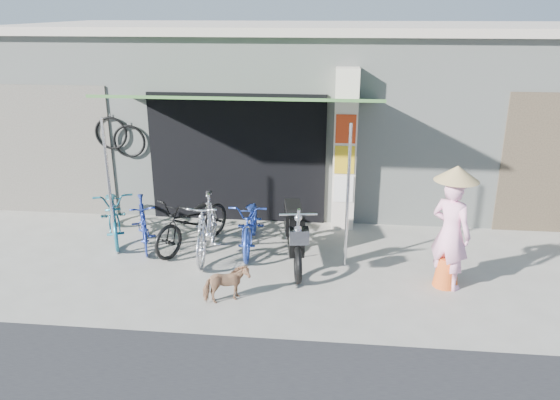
# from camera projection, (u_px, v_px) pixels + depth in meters

# --- Properties ---
(ground) EXTENTS (80.00, 80.00, 0.00)m
(ground) POSITION_uv_depth(u_px,v_px,m) (286.00, 283.00, 8.36)
(ground) COLOR #9C988D
(ground) RESTS_ON ground
(bicycle_shop) EXTENTS (12.30, 5.30, 3.66)m
(bicycle_shop) POSITION_uv_depth(u_px,v_px,m) (307.00, 107.00, 12.52)
(bicycle_shop) COLOR #A3A9A1
(bicycle_shop) RESTS_ON ground
(shop_pillar) EXTENTS (0.42, 0.44, 3.00)m
(shop_pillar) POSITION_uv_depth(u_px,v_px,m) (345.00, 151.00, 10.07)
(shop_pillar) COLOR beige
(shop_pillar) RESTS_ON ground
(awning) EXTENTS (4.60, 1.88, 2.72)m
(awning) POSITION_uv_depth(u_px,v_px,m) (242.00, 101.00, 9.13)
(awning) COLOR #335E2A
(awning) RESTS_ON ground
(neighbour_left) EXTENTS (2.60, 0.06, 2.60)m
(neighbour_left) POSITION_uv_depth(u_px,v_px,m) (49.00, 151.00, 10.85)
(neighbour_left) COLOR #6B665B
(neighbour_left) RESTS_ON ground
(bike_teal) EXTENTS (1.37, 1.98, 0.99)m
(bike_teal) POSITION_uv_depth(u_px,v_px,m) (114.00, 212.00, 9.88)
(bike_teal) COLOR #1A6277
(bike_teal) RESTS_ON ground
(bike_blue) EXTENTS (0.94, 1.51, 0.88)m
(bike_blue) POSITION_uv_depth(u_px,v_px,m) (143.00, 223.00, 9.52)
(bike_blue) COLOR navy
(bike_blue) RESTS_ON ground
(bike_black) EXTENTS (1.40, 1.92, 0.96)m
(bike_black) POSITION_uv_depth(u_px,v_px,m) (193.00, 222.00, 9.47)
(bike_black) COLOR black
(bike_black) RESTS_ON ground
(bike_silver) EXTENTS (0.58, 1.77, 1.05)m
(bike_silver) POSITION_uv_depth(u_px,v_px,m) (207.00, 227.00, 9.13)
(bike_silver) COLOR silver
(bike_silver) RESTS_ON ground
(bike_navy) EXTENTS (0.72, 1.82, 0.94)m
(bike_navy) POSITION_uv_depth(u_px,v_px,m) (251.00, 223.00, 9.44)
(bike_navy) COLOR #223D9F
(bike_navy) RESTS_ON ground
(street_dog) EXTENTS (0.72, 0.57, 0.55)m
(street_dog) POSITION_uv_depth(u_px,v_px,m) (226.00, 284.00, 7.76)
(street_dog) COLOR tan
(street_dog) RESTS_ON ground
(moped) EXTENTS (0.62, 1.98, 1.12)m
(moped) POSITION_uv_depth(u_px,v_px,m) (294.00, 232.00, 8.94)
(moped) COLOR black
(moped) RESTS_ON ground
(nun) EXTENTS (0.74, 0.72, 1.89)m
(nun) POSITION_uv_depth(u_px,v_px,m) (451.00, 229.00, 7.99)
(nun) COLOR #FFABD0
(nun) RESTS_ON ground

